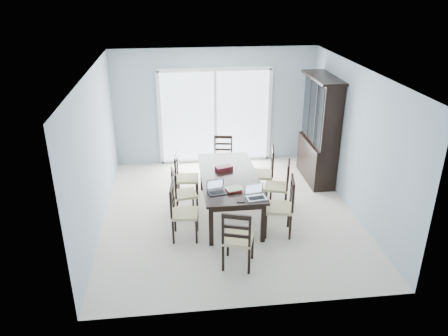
{
  "coord_description": "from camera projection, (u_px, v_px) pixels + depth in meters",
  "views": [
    {
      "loc": [
        -0.92,
        -6.94,
        4.0
      ],
      "look_at": [
        -0.09,
        0.0,
        0.9
      ],
      "focal_mm": 35.0,
      "sensor_mm": 36.0,
      "label": 1
    }
  ],
  "objects": [
    {
      "name": "wall_right",
      "position": [
        355.0,
        141.0,
        7.73
      ],
      "size": [
        0.02,
        5.0,
        2.6
      ],
      "primitive_type": "cube",
      "color": "#98AAB5",
      "rests_on": "floor"
    },
    {
      "name": "floor",
      "position": [
        229.0,
        213.0,
        8.02
      ],
      "size": [
        5.0,
        5.0,
        0.0
      ],
      "primitive_type": "plane",
      "color": "silver",
      "rests_on": "ground"
    },
    {
      "name": "chair_end_near",
      "position": [
        237.0,
        234.0,
        6.26
      ],
      "size": [
        0.53,
        0.54,
        1.13
      ],
      "rotation": [
        0.0,
        0.0,
        -0.31
      ],
      "color": "black",
      "rests_on": "floor"
    },
    {
      "name": "chair_left_mid",
      "position": [
        180.0,
        188.0,
        7.7
      ],
      "size": [
        0.46,
        0.45,
        1.04
      ],
      "rotation": [
        0.0,
        0.0,
        -1.41
      ],
      "color": "black",
      "rests_on": "floor"
    },
    {
      "name": "china_hutch",
      "position": [
        319.0,
        131.0,
        8.93
      ],
      "size": [
        0.5,
        1.38,
        2.2
      ],
      "color": "black",
      "rests_on": "floor"
    },
    {
      "name": "balcony",
      "position": [
        212.0,
        147.0,
        11.21
      ],
      "size": [
        4.5,
        2.0,
        0.1
      ],
      "primitive_type": "cube",
      "color": "gray",
      "rests_on": "ground"
    },
    {
      "name": "chair_right_near",
      "position": [
        285.0,
        200.0,
        7.15
      ],
      "size": [
        0.53,
        0.51,
        1.17
      ],
      "rotation": [
        0.0,
        0.0,
        1.38
      ],
      "color": "black",
      "rests_on": "floor"
    },
    {
      "name": "chair_left_near",
      "position": [
        179.0,
        206.0,
        7.03
      ],
      "size": [
        0.46,
        0.45,
        1.1
      ],
      "rotation": [
        0.0,
        0.0,
        -1.67
      ],
      "color": "black",
      "rests_on": "floor"
    },
    {
      "name": "chair_right_mid",
      "position": [
        282.0,
        181.0,
        7.93
      ],
      "size": [
        0.52,
        0.52,
        1.09
      ],
      "rotation": [
        0.0,
        0.0,
        1.27
      ],
      "color": "black",
      "rests_on": "floor"
    },
    {
      "name": "sliding_door",
      "position": [
        215.0,
        116.0,
        9.82
      ],
      "size": [
        2.52,
        0.05,
        2.18
      ],
      "color": "silver",
      "rests_on": "floor"
    },
    {
      "name": "ceiling",
      "position": [
        230.0,
        71.0,
        6.96
      ],
      "size": [
        5.0,
        5.0,
        0.0
      ],
      "primitive_type": "plane",
      "rotation": [
        3.14,
        0.0,
        0.0
      ],
      "color": "white",
      "rests_on": "back_wall"
    },
    {
      "name": "chair_left_far",
      "position": [
        182.0,
        172.0,
        8.28
      ],
      "size": [
        0.46,
        0.45,
        1.08
      ],
      "rotation": [
        0.0,
        0.0,
        -1.68
      ],
      "color": "black",
      "rests_on": "floor"
    },
    {
      "name": "cell_phone",
      "position": [
        241.0,
        201.0,
        6.82
      ],
      "size": [
        0.12,
        0.07,
        0.01
      ],
      "primitive_type": "cube",
      "rotation": [
        0.0,
        0.0,
        -0.12
      ],
      "color": "black",
      "rests_on": "dining_table"
    },
    {
      "name": "railing",
      "position": [
        208.0,
        113.0,
        11.88
      ],
      "size": [
        4.5,
        0.06,
        1.1
      ],
      "primitive_type": "cube",
      "color": "#99999E",
      "rests_on": "balcony"
    },
    {
      "name": "hot_tub",
      "position": [
        199.0,
        124.0,
        11.12
      ],
      "size": [
        2.16,
        1.97,
        1.04
      ],
      "rotation": [
        0.0,
        0.0,
        0.09
      ],
      "color": "brown",
      "rests_on": "balcony"
    },
    {
      "name": "game_box",
      "position": [
        224.0,
        168.0,
        7.92
      ],
      "size": [
        0.33,
        0.24,
        0.08
      ],
      "primitive_type": "cube",
      "rotation": [
        0.0,
        0.0,
        0.33
      ],
      "color": "#531020",
      "rests_on": "dining_table"
    },
    {
      "name": "laptop_silver",
      "position": [
        256.0,
        196.0,
        6.9
      ],
      "size": [
        0.34,
        0.26,
        0.21
      ],
      "rotation": [
        0.0,
        0.0,
        0.15
      ],
      "color": "silver",
      "rests_on": "dining_table"
    },
    {
      "name": "book_stack",
      "position": [
        234.0,
        189.0,
        7.17
      ],
      "size": [
        0.31,
        0.27,
        0.04
      ],
      "rotation": [
        0.0,
        0.0,
        0.14
      ],
      "color": "maroon",
      "rests_on": "dining_table"
    },
    {
      "name": "chair_right_far",
      "position": [
        266.0,
        168.0,
        8.37
      ],
      "size": [
        0.52,
        0.51,
        1.16
      ],
      "rotation": [
        0.0,
        0.0,
        1.38
      ],
      "color": "black",
      "rests_on": "floor"
    },
    {
      "name": "dining_table",
      "position": [
        229.0,
        180.0,
        7.74
      ],
      "size": [
        1.0,
        2.2,
        0.75
      ],
      "color": "black",
      "rests_on": "floor"
    },
    {
      "name": "chair_end_far",
      "position": [
        223.0,
        153.0,
        9.24
      ],
      "size": [
        0.45,
        0.46,
        1.04
      ],
      "rotation": [
        0.0,
        0.0,
        2.99
      ],
      "color": "black",
      "rests_on": "floor"
    },
    {
      "name": "back_wall",
      "position": [
        215.0,
        107.0,
        9.76
      ],
      "size": [
        4.5,
        0.02,
        2.6
      ],
      "primitive_type": "cube",
      "color": "#98AAB5",
      "rests_on": "floor"
    },
    {
      "name": "laptop_dark",
      "position": [
        217.0,
        190.0,
        7.07
      ],
      "size": [
        0.33,
        0.26,
        0.2
      ],
      "rotation": [
        0.0,
        0.0,
        0.19
      ],
      "color": "black",
      "rests_on": "dining_table"
    },
    {
      "name": "wall_left",
      "position": [
        95.0,
        152.0,
        7.25
      ],
      "size": [
        0.02,
        5.0,
        2.6
      ],
      "primitive_type": "cube",
      "color": "#98AAB5",
      "rests_on": "floor"
    }
  ]
}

